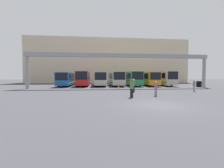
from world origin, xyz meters
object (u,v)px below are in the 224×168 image
bus_slot_5 (146,78)px  pedestrian_far_center (132,88)px  bus_slot_3 (116,78)px  bus_slot_6 (161,78)px  traffic_cone (119,87)px  bus_slot_1 (83,78)px  pedestrian_near_right (134,85)px  pedestrian_mid_right (156,88)px  bus_slot_0 (67,78)px  pedestrian_near_center (194,86)px  tire_stack (199,84)px  bus_slot_4 (132,78)px  bus_slot_2 (100,78)px

bus_slot_5 → pedestrian_far_center: size_ratio=6.48×
bus_slot_3 → bus_slot_6: (11.19, 0.74, 0.08)m
bus_slot_3 → traffic_cone: bearing=-94.4°
bus_slot_1 → bus_slot_6: bus_slot_6 is taller
pedestrian_near_right → pedestrian_far_center: bearing=151.6°
bus_slot_6 → pedestrian_mid_right: (-9.27, -19.34, -1.04)m
bus_slot_1 → pedestrian_mid_right: bus_slot_1 is taller
bus_slot_0 → bus_slot_5: 18.65m
bus_slot_1 → pedestrian_near_center: 22.23m
bus_slot_0 → pedestrian_mid_right: size_ratio=7.03×
bus_slot_1 → traffic_cone: 10.67m
bus_slot_1 → tire_stack: 24.56m
tire_stack → pedestrian_mid_right: bearing=-138.8°
pedestrian_near_right → traffic_cone: 6.65m
bus_slot_3 → bus_slot_4: (3.73, 0.19, 0.03)m
bus_slot_0 → tire_stack: 28.29m
pedestrian_far_center → traffic_cone: size_ratio=3.15×
bus_slot_1 → bus_slot_5: bus_slot_1 is taller
pedestrian_near_right → bus_slot_2: bearing=3.8°
bus_slot_4 → tire_stack: (12.58, -6.17, -1.24)m
bus_slot_5 → traffic_cone: size_ratio=20.38×
bus_slot_0 → bus_slot_2: 7.46m
bus_slot_3 → pedestrian_mid_right: 18.73m
bus_slot_4 → pedestrian_near_right: (-3.24, -14.67, -0.88)m
bus_slot_4 → bus_slot_0: bearing=178.6°
pedestrian_far_center → tire_stack: bearing=-79.4°
bus_slot_6 → bus_slot_2: bearing=-179.3°
pedestrian_mid_right → tire_stack: pedestrian_mid_right is taller
pedestrian_near_center → tire_stack: size_ratio=1.31×
bus_slot_5 → tire_stack: size_ratio=9.90×
bus_slot_1 → pedestrian_near_center: bus_slot_1 is taller
bus_slot_6 → pedestrian_near_center: size_ratio=7.40×
bus_slot_2 → bus_slot_3: bearing=-8.5°
bus_slot_5 → traffic_cone: (-8.07, -8.81, -1.50)m
pedestrian_near_center → traffic_cone: size_ratio=2.71×
bus_slot_6 → tire_stack: size_ratio=9.72×
bus_slot_6 → tire_stack: bus_slot_6 is taller
pedestrian_far_center → tire_stack: pedestrian_far_center is taller
bus_slot_6 → tire_stack: (5.13, -6.73, -1.29)m
bus_slot_0 → bus_slot_2: size_ratio=1.00×
pedestrian_near_center → pedestrian_near_right: 8.79m
bus_slot_5 → bus_slot_6: 3.73m
bus_slot_5 → pedestrian_near_right: 16.87m
bus_slot_1 → pedestrian_near_right: (7.94, -14.55, -0.88)m
bus_slot_3 → bus_slot_6: 11.21m
bus_slot_4 → pedestrian_near_right: size_ratio=5.82×
bus_slot_3 → tire_stack: bearing=-20.2°
bus_slot_2 → pedestrian_near_right: 15.65m
bus_slot_0 → traffic_cone: bearing=-38.8°
bus_slot_4 → pedestrian_near_center: (5.55, -14.72, -1.00)m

